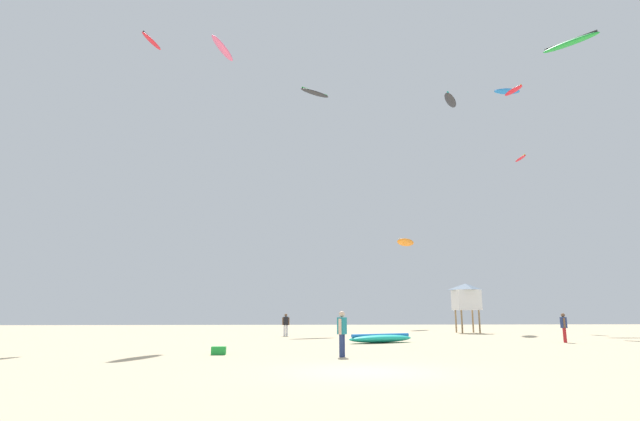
{
  "coord_description": "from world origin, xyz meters",
  "views": [
    {
      "loc": [
        -2.31,
        -14.54,
        1.61
      ],
      "look_at": [
        0.0,
        20.28,
        8.82
      ],
      "focal_mm": 28.05,
      "sensor_mm": 36.0,
      "label": 1
    }
  ],
  "objects_px": {
    "cooler_box": "(219,351)",
    "kite_aloft_1": "(406,242)",
    "kite_aloft_6": "(570,43)",
    "kite_aloft_3": "(513,91)",
    "person_midground": "(564,325)",
    "person_foreground": "(342,330)",
    "kite_aloft_7": "(223,48)",
    "kite_grounded_near": "(381,339)",
    "person_left": "(286,323)",
    "kite_aloft_2": "(152,41)",
    "kite_aloft_5": "(450,100)",
    "kite_aloft_4": "(507,91)",
    "kite_aloft_9": "(315,93)",
    "lifeguard_tower": "(466,296)",
    "kite_aloft_8": "(521,158)"
  },
  "relations": [
    {
      "from": "kite_aloft_1",
      "to": "kite_aloft_7",
      "type": "distance_m",
      "value": 30.63
    },
    {
      "from": "kite_grounded_near",
      "to": "kite_aloft_7",
      "type": "height_order",
      "value": "kite_aloft_7"
    },
    {
      "from": "kite_aloft_8",
      "to": "kite_aloft_1",
      "type": "bearing_deg",
      "value": 148.54
    },
    {
      "from": "person_left",
      "to": "kite_aloft_7",
      "type": "distance_m",
      "value": 19.95
    },
    {
      "from": "person_foreground",
      "to": "kite_aloft_5",
      "type": "height_order",
      "value": "kite_aloft_5"
    },
    {
      "from": "kite_aloft_3",
      "to": "kite_aloft_7",
      "type": "relative_size",
      "value": 0.7
    },
    {
      "from": "kite_grounded_near",
      "to": "kite_aloft_1",
      "type": "xyz_separation_m",
      "value": [
        7.95,
        26.27,
        9.19
      ]
    },
    {
      "from": "cooler_box",
      "to": "kite_aloft_5",
      "type": "relative_size",
      "value": 0.13
    },
    {
      "from": "kite_aloft_6",
      "to": "kite_aloft_7",
      "type": "distance_m",
      "value": 25.25
    },
    {
      "from": "cooler_box",
      "to": "kite_aloft_8",
      "type": "height_order",
      "value": "kite_aloft_8"
    },
    {
      "from": "kite_grounded_near",
      "to": "kite_aloft_1",
      "type": "relative_size",
      "value": 1.05
    },
    {
      "from": "kite_aloft_7",
      "to": "kite_aloft_3",
      "type": "bearing_deg",
      "value": 23.6
    },
    {
      "from": "kite_aloft_2",
      "to": "kite_aloft_9",
      "type": "relative_size",
      "value": 0.68
    },
    {
      "from": "kite_aloft_5",
      "to": "kite_aloft_7",
      "type": "bearing_deg",
      "value": -139.03
    },
    {
      "from": "kite_aloft_5",
      "to": "kite_aloft_7",
      "type": "distance_m",
      "value": 31.01
    },
    {
      "from": "person_foreground",
      "to": "cooler_box",
      "type": "bearing_deg",
      "value": 9.55
    },
    {
      "from": "lifeguard_tower",
      "to": "kite_aloft_5",
      "type": "height_order",
      "value": "kite_aloft_5"
    },
    {
      "from": "kite_aloft_2",
      "to": "kite_aloft_7",
      "type": "height_order",
      "value": "kite_aloft_2"
    },
    {
      "from": "person_foreground",
      "to": "lifeguard_tower",
      "type": "height_order",
      "value": "lifeguard_tower"
    },
    {
      "from": "kite_aloft_8",
      "to": "kite_aloft_9",
      "type": "relative_size",
      "value": 0.63
    },
    {
      "from": "person_midground",
      "to": "kite_aloft_2",
      "type": "xyz_separation_m",
      "value": [
        -25.28,
        4.21,
        19.18
      ]
    },
    {
      "from": "person_foreground",
      "to": "kite_aloft_3",
      "type": "xyz_separation_m",
      "value": [
        19.5,
        24.13,
        21.73
      ]
    },
    {
      "from": "kite_aloft_1",
      "to": "kite_aloft_7",
      "type": "height_order",
      "value": "kite_aloft_7"
    },
    {
      "from": "cooler_box",
      "to": "kite_aloft_2",
      "type": "distance_m",
      "value": 24.03
    },
    {
      "from": "kite_aloft_4",
      "to": "kite_aloft_6",
      "type": "xyz_separation_m",
      "value": [
        -3.36,
        -17.56,
        -4.48
      ]
    },
    {
      "from": "kite_grounded_near",
      "to": "cooler_box",
      "type": "bearing_deg",
      "value": -136.09
    },
    {
      "from": "person_foreground",
      "to": "kite_aloft_6",
      "type": "height_order",
      "value": "kite_aloft_6"
    },
    {
      "from": "kite_aloft_3",
      "to": "kite_grounded_near",
      "type": "bearing_deg",
      "value": -137.25
    },
    {
      "from": "cooler_box",
      "to": "kite_aloft_8",
      "type": "xyz_separation_m",
      "value": [
        26.71,
        27.32,
        17.21
      ]
    },
    {
      "from": "kite_aloft_3",
      "to": "kite_aloft_4",
      "type": "distance_m",
      "value": 7.07
    },
    {
      "from": "person_foreground",
      "to": "person_left",
      "type": "bearing_deg",
      "value": -57.58
    },
    {
      "from": "person_foreground",
      "to": "kite_aloft_8",
      "type": "bearing_deg",
      "value": -101.86
    },
    {
      "from": "cooler_box",
      "to": "kite_aloft_1",
      "type": "distance_m",
      "value": 38.6
    },
    {
      "from": "kite_aloft_6",
      "to": "kite_aloft_3",
      "type": "bearing_deg",
      "value": 84.6
    },
    {
      "from": "person_foreground",
      "to": "person_midground",
      "type": "bearing_deg",
      "value": -122.15
    },
    {
      "from": "kite_aloft_4",
      "to": "kite_aloft_9",
      "type": "height_order",
      "value": "kite_aloft_4"
    },
    {
      "from": "kite_aloft_4",
      "to": "kite_aloft_2",
      "type": "bearing_deg",
      "value": -152.54
    },
    {
      "from": "kite_aloft_2",
      "to": "kite_aloft_5",
      "type": "bearing_deg",
      "value": 35.37
    },
    {
      "from": "kite_grounded_near",
      "to": "person_foreground",
      "type": "bearing_deg",
      "value": -109.34
    },
    {
      "from": "person_midground",
      "to": "kite_aloft_4",
      "type": "height_order",
      "value": "kite_aloft_4"
    },
    {
      "from": "person_midground",
      "to": "person_foreground",
      "type": "bearing_deg",
      "value": -128.65
    },
    {
      "from": "kite_aloft_1",
      "to": "person_foreground",
      "type": "bearing_deg",
      "value": -107.48
    },
    {
      "from": "kite_aloft_1",
      "to": "kite_aloft_6",
      "type": "relative_size",
      "value": 1.08
    },
    {
      "from": "kite_aloft_3",
      "to": "kite_aloft_6",
      "type": "relative_size",
      "value": 0.66
    },
    {
      "from": "cooler_box",
      "to": "person_left",
      "type": "bearing_deg",
      "value": 80.84
    },
    {
      "from": "person_foreground",
      "to": "kite_aloft_6",
      "type": "bearing_deg",
      "value": -120.01
    },
    {
      "from": "person_left",
      "to": "kite_aloft_6",
      "type": "relative_size",
      "value": 0.42
    },
    {
      "from": "kite_grounded_near",
      "to": "kite_aloft_2",
      "type": "xyz_separation_m",
      "value": [
        -14.88,
        3.77,
        19.89
      ]
    },
    {
      "from": "person_left",
      "to": "kite_aloft_2",
      "type": "bearing_deg",
      "value": -69.17
    },
    {
      "from": "kite_aloft_9",
      "to": "kite_aloft_8",
      "type": "bearing_deg",
      "value": -4.01
    }
  ]
}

